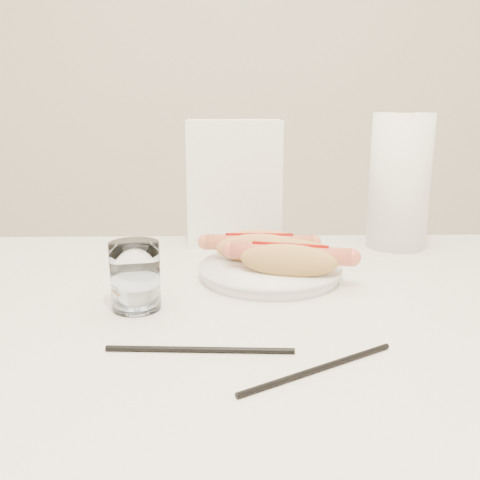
{
  "coord_description": "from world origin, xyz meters",
  "views": [
    {
      "loc": [
        -0.04,
        -0.74,
        1.03
      ],
      "look_at": [
        -0.02,
        0.09,
        0.82
      ],
      "focal_mm": 40.51,
      "sensor_mm": 36.0,
      "label": 1
    }
  ],
  "objects_px": {
    "hotdog_left": "(259,247)",
    "napkin_box": "(234,182)",
    "table": "(254,340)",
    "plate": "(270,273)",
    "hotdog_right": "(290,259)",
    "paper_towel_roll": "(399,181)",
    "water_glass": "(135,276)"
  },
  "relations": [
    {
      "from": "hotdog_right",
      "to": "napkin_box",
      "type": "height_order",
      "value": "napkin_box"
    },
    {
      "from": "hotdog_left",
      "to": "paper_towel_roll",
      "type": "distance_m",
      "value": 0.33
    },
    {
      "from": "water_glass",
      "to": "napkin_box",
      "type": "height_order",
      "value": "napkin_box"
    },
    {
      "from": "plate",
      "to": "hotdog_right",
      "type": "height_order",
      "value": "hotdog_right"
    },
    {
      "from": "table",
      "to": "napkin_box",
      "type": "height_order",
      "value": "napkin_box"
    },
    {
      "from": "hotdog_right",
      "to": "water_glass",
      "type": "relative_size",
      "value": 2.0
    },
    {
      "from": "hotdog_left",
      "to": "water_glass",
      "type": "relative_size",
      "value": 1.92
    },
    {
      "from": "plate",
      "to": "hotdog_left",
      "type": "relative_size",
      "value": 1.23
    },
    {
      "from": "table",
      "to": "hotdog_left",
      "type": "xyz_separation_m",
      "value": [
        0.02,
        0.15,
        0.1
      ]
    },
    {
      "from": "napkin_box",
      "to": "paper_towel_roll",
      "type": "distance_m",
      "value": 0.33
    },
    {
      "from": "hotdog_left",
      "to": "water_glass",
      "type": "height_order",
      "value": "water_glass"
    },
    {
      "from": "hotdog_right",
      "to": "plate",
      "type": "bearing_deg",
      "value": 144.76
    },
    {
      "from": "plate",
      "to": "water_glass",
      "type": "bearing_deg",
      "value": -146.46
    },
    {
      "from": "table",
      "to": "water_glass",
      "type": "bearing_deg",
      "value": -172.94
    },
    {
      "from": "paper_towel_roll",
      "to": "napkin_box",
      "type": "bearing_deg",
      "value": 172.45
    },
    {
      "from": "table",
      "to": "paper_towel_roll",
      "type": "height_order",
      "value": "paper_towel_roll"
    },
    {
      "from": "hotdog_right",
      "to": "napkin_box",
      "type": "bearing_deg",
      "value": 121.94
    },
    {
      "from": "table",
      "to": "hotdog_left",
      "type": "distance_m",
      "value": 0.18
    },
    {
      "from": "hotdog_left",
      "to": "paper_towel_roll",
      "type": "bearing_deg",
      "value": 31.42
    },
    {
      "from": "plate",
      "to": "hotdog_left",
      "type": "height_order",
      "value": "hotdog_left"
    },
    {
      "from": "table",
      "to": "hotdog_right",
      "type": "relative_size",
      "value": 6.28
    },
    {
      "from": "hotdog_left",
      "to": "napkin_box",
      "type": "bearing_deg",
      "value": 104.21
    },
    {
      "from": "hotdog_right",
      "to": "paper_towel_roll",
      "type": "distance_m",
      "value": 0.34
    },
    {
      "from": "plate",
      "to": "hotdog_left",
      "type": "distance_m",
      "value": 0.06
    },
    {
      "from": "hotdog_right",
      "to": "paper_towel_roll",
      "type": "bearing_deg",
      "value": 58.86
    },
    {
      "from": "hotdog_right",
      "to": "paper_towel_roll",
      "type": "relative_size",
      "value": 0.73
    },
    {
      "from": "table",
      "to": "hotdog_right",
      "type": "distance_m",
      "value": 0.14
    },
    {
      "from": "hotdog_right",
      "to": "napkin_box",
      "type": "relative_size",
      "value": 0.77
    },
    {
      "from": "table",
      "to": "plate",
      "type": "relative_size",
      "value": 5.33
    },
    {
      "from": "water_glass",
      "to": "napkin_box",
      "type": "xyz_separation_m",
      "value": [
        0.14,
        0.37,
        0.08
      ]
    },
    {
      "from": "hotdog_left",
      "to": "hotdog_right",
      "type": "height_order",
      "value": "hotdog_right"
    },
    {
      "from": "hotdog_left",
      "to": "plate",
      "type": "bearing_deg",
      "value": -66.68
    }
  ]
}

